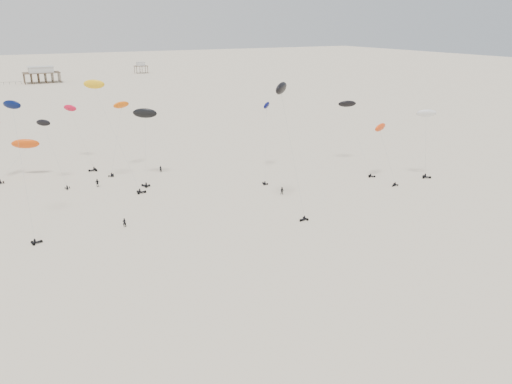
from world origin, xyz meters
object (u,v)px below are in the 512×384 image
pavilion_main (42,76)px  pavilion_small (141,68)px  rig_2 (351,114)px  spectator_0 (125,227)px

pavilion_main → pavilion_small: 76.16m
rig_2 → spectator_0: bearing=-37.3°
pavilion_main → rig_2: rig_2 is taller
pavilion_main → spectator_0: bearing=-92.6°
pavilion_small → spectator_0: bearing=-106.2°
rig_2 → spectator_0: (-63.35, -15.34, -13.39)m
pavilion_small → rig_2: size_ratio=0.44×
pavilion_small → spectator_0: 291.85m
pavilion_small → pavilion_main: bearing=-156.8°
pavilion_small → rig_2: (-17.98, -264.93, 9.91)m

